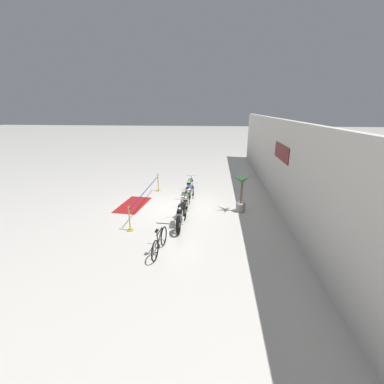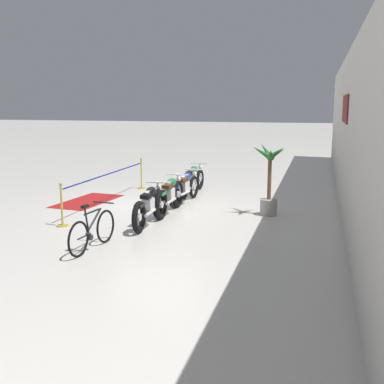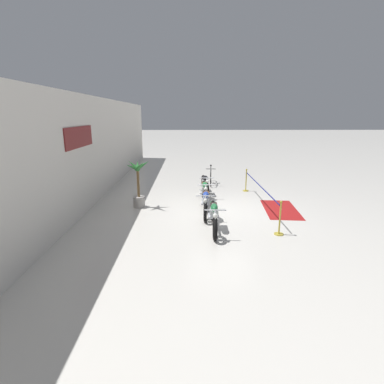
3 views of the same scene
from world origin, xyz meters
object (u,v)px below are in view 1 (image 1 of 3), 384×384
(potted_palm_left_of_row, at_px, (241,194))
(stanchion_mid_left, at_px, (130,222))
(motorcycle_green_0, at_px, (190,186))
(bicycle, at_px, (160,242))
(floor_banner, at_px, (133,205))
(motorcycle_green_2, at_px, (186,204))
(motorcycle_blue_1, at_px, (190,195))
(stanchion_far_left, at_px, (152,188))
(motorcycle_black_3, at_px, (180,215))

(potted_palm_left_of_row, height_order, stanchion_mid_left, potted_palm_left_of_row)
(motorcycle_green_0, relative_size, bicycle, 1.39)
(motorcycle_green_0, height_order, floor_banner, motorcycle_green_0)
(motorcycle_green_2, bearing_deg, motorcycle_blue_1, 178.91)
(motorcycle_green_0, relative_size, stanchion_far_left, 0.45)
(motorcycle_black_3, bearing_deg, stanchion_far_left, -147.78)
(stanchion_mid_left, bearing_deg, motorcycle_green_0, 158.25)
(potted_palm_left_of_row, xyz_separation_m, stanchion_far_left, (-1.28, -4.60, -0.21))
(motorcycle_blue_1, bearing_deg, motorcycle_black_3, -2.63)
(motorcycle_green_0, bearing_deg, stanchion_mid_left, -21.75)
(motorcycle_black_3, height_order, bicycle, bicycle)
(stanchion_far_left, bearing_deg, floor_banner, -40.96)
(stanchion_far_left, bearing_deg, bicycle, 16.32)
(motorcycle_blue_1, bearing_deg, motorcycle_green_0, -173.78)
(bicycle, xyz_separation_m, potted_palm_left_of_row, (-3.97, 3.07, 0.49))
(stanchion_mid_left, bearing_deg, motorcycle_blue_1, 148.20)
(motorcycle_green_0, xyz_separation_m, motorcycle_black_3, (4.16, 0.04, 0.01))
(motorcycle_blue_1, height_order, floor_banner, motorcycle_blue_1)
(motorcycle_green_2, bearing_deg, stanchion_mid_left, -45.91)
(motorcycle_black_3, bearing_deg, stanchion_mid_left, -71.63)
(motorcycle_green_2, height_order, stanchion_mid_left, stanchion_mid_left)
(motorcycle_blue_1, height_order, potted_palm_left_of_row, potted_palm_left_of_row)
(stanchion_mid_left, distance_m, floor_banner, 2.97)
(bicycle, bearing_deg, potted_palm_left_of_row, 142.27)
(motorcycle_green_0, distance_m, potted_palm_left_of_row, 3.59)
(motorcycle_green_2, height_order, motorcycle_black_3, motorcycle_green_2)
(motorcycle_green_0, distance_m, motorcycle_green_2, 2.83)
(potted_palm_left_of_row, relative_size, stanchion_far_left, 0.36)
(stanchion_mid_left, bearing_deg, potted_palm_left_of_row, 118.17)
(motorcycle_blue_1, relative_size, motorcycle_green_2, 1.02)
(motorcycle_green_2, distance_m, stanchion_far_left, 2.71)
(motorcycle_green_2, relative_size, potted_palm_left_of_row, 1.17)
(motorcycle_green_0, height_order, stanchion_mid_left, stanchion_mid_left)
(motorcycle_green_0, distance_m, motorcycle_black_3, 4.16)
(stanchion_far_left, bearing_deg, motorcycle_green_2, 49.35)
(motorcycle_blue_1, distance_m, stanchion_far_left, 2.13)
(motorcycle_blue_1, relative_size, stanchion_mid_left, 2.16)
(motorcycle_blue_1, xyz_separation_m, floor_banner, (0.51, -2.87, -0.46))
(bicycle, relative_size, stanchion_mid_left, 1.62)
(bicycle, relative_size, potted_palm_left_of_row, 0.90)
(motorcycle_blue_1, relative_size, floor_banner, 0.93)
(stanchion_mid_left, xyz_separation_m, floor_banner, (-2.84, -0.79, -0.35))
(motorcycle_green_0, bearing_deg, potted_palm_left_of_row, 48.87)
(motorcycle_blue_1, height_order, stanchion_mid_left, stanchion_mid_left)
(motorcycle_black_3, relative_size, stanchion_mid_left, 2.14)
(motorcycle_green_0, height_order, potted_palm_left_of_row, potted_palm_left_of_row)
(floor_banner, bearing_deg, motorcycle_green_0, 131.41)
(motorcycle_green_2, xyz_separation_m, bicycle, (3.49, -0.52, -0.10))
(motorcycle_green_2, relative_size, floor_banner, 0.92)
(motorcycle_blue_1, height_order, stanchion_far_left, stanchion_far_left)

